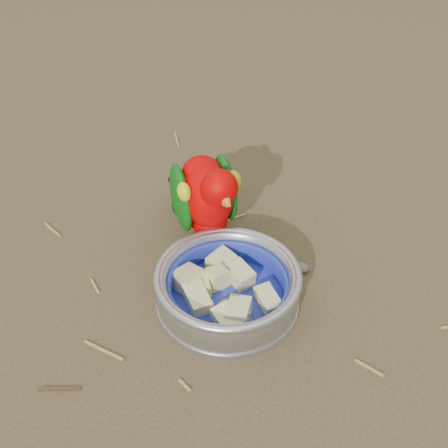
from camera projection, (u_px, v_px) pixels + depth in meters
The scene contains 6 objects.
ground at pixel (209, 356), 0.81m from camera, with size 60.00×60.00×0.00m, color brown.
food_bowl at pixel (228, 301), 0.87m from camera, with size 0.20×0.20×0.02m, color #B2B2BA.
bowl_wall at pixel (228, 286), 0.85m from camera, with size 0.20×0.20×0.04m, color #B2B2BA, non-canonical shape.
fruit_wedges at pixel (228, 289), 0.85m from camera, with size 0.12×0.12×0.03m, color beige, non-canonical shape.
lory_parrot at pixel (207, 203), 0.92m from camera, with size 0.10×0.20×0.16m, color #C30000, non-canonical shape.
ground_debris at pixel (202, 315), 0.86m from camera, with size 0.90×0.80×0.01m, color #AA8C48, non-canonical shape.
Camera 1 is at (0.27, -0.44, 0.64)m, focal length 50.00 mm.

